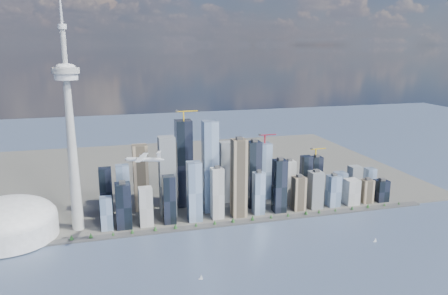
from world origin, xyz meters
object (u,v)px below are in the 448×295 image
object	(u,v)px
needle_tower	(70,127)
dome_stadium	(8,222)
sailboat_east	(375,240)
airplane	(144,159)
sailboat_west	(201,278)

from	to	relation	value
needle_tower	dome_stadium	size ratio (longest dim) A/B	2.75
needle_tower	sailboat_east	size ratio (longest dim) A/B	53.81
airplane	needle_tower	bearing A→B (deg)	152.30
dome_stadium	sailboat_east	bearing A→B (deg)	-16.36
sailboat_east	airplane	bearing A→B (deg)	-177.66
dome_stadium	airplane	xyz separation A→B (m)	(280.57, -137.70, 154.02)
airplane	sailboat_east	xyz separation A→B (m)	(469.31, -82.42, -190.18)
dome_stadium	sailboat_west	distance (m)	453.36
airplane	sailboat_west	bearing A→B (deg)	-40.36
sailboat_west	sailboat_east	bearing A→B (deg)	29.90
dome_stadium	sailboat_west	xyz separation A→B (m)	(360.97, -271.93, -35.95)
needle_tower	dome_stadium	distance (m)	241.40
needle_tower	airplane	size ratio (longest dim) A/B	7.22
dome_stadium	sailboat_east	world-z (taller)	dome_stadium
needle_tower	airplane	world-z (taller)	needle_tower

